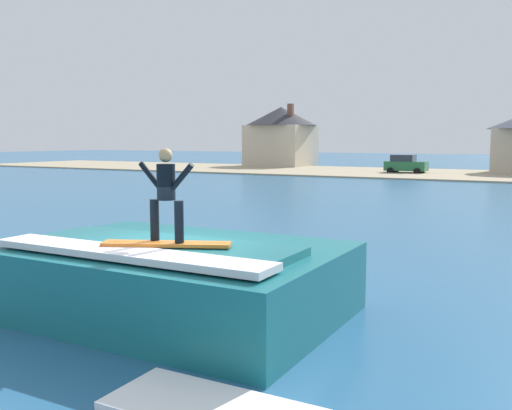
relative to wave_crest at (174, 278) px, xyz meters
name	(u,v)px	position (x,y,z in m)	size (l,w,h in m)	color
ground_plane	(173,317)	(0.10, -0.19, -0.69)	(260.00, 260.00, 0.00)	#285F89
wave_crest	(174,278)	(0.00, 0.00, 0.00)	(6.11, 4.27, 1.47)	#196B72
surfboard	(166,244)	(0.38, -0.71, 0.81)	(2.21, 1.28, 0.06)	orange
surfer	(166,190)	(0.35, -0.65, 1.74)	(1.16, 0.32, 1.62)	black
shoreline_bank	(485,175)	(0.10, 47.03, -0.62)	(120.00, 17.13, 0.14)	tan
car_near_shore	(406,164)	(-7.13, 46.83, 0.25)	(3.91, 2.30, 1.86)	#23663D
house_with_chimney	(281,134)	(-24.28, 54.36, 3.31)	(8.74, 8.74, 7.56)	beige
whitewater_patch	(212,410)	(2.78, -2.99, -0.64)	(2.66, 1.21, 0.10)	white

